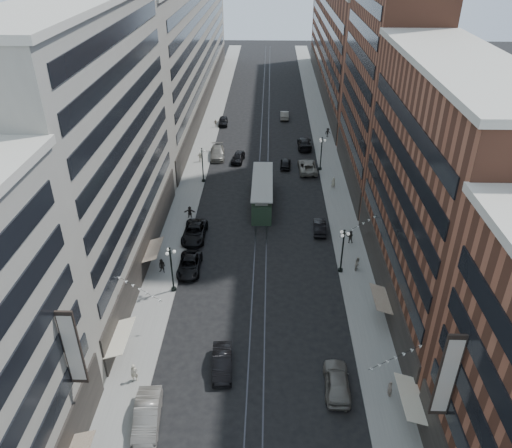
# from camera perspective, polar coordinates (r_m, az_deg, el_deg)

# --- Properties ---
(ground) EXTENTS (220.00, 220.00, 0.00)m
(ground) POSITION_cam_1_polar(r_m,az_deg,el_deg) (81.74, 0.86, 6.24)
(ground) COLOR black
(ground) RESTS_ON ground
(sidewalk_west) EXTENTS (4.00, 180.00, 0.15)m
(sidewalk_west) POSITION_cam_1_polar(r_m,az_deg,el_deg) (91.69, -6.02, 8.91)
(sidewalk_west) COLOR gray
(sidewalk_west) RESTS_ON ground
(sidewalk_east) EXTENTS (4.00, 180.00, 0.15)m
(sidewalk_east) POSITION_cam_1_polar(r_m,az_deg,el_deg) (91.47, 7.94, 8.73)
(sidewalk_east) COLOR gray
(sidewalk_east) RESTS_ON ground
(rail_west) EXTENTS (0.12, 180.00, 0.02)m
(rail_west) POSITION_cam_1_polar(r_m,az_deg,el_deg) (90.95, 0.51, 8.86)
(rail_west) COLOR #2D2D33
(rail_west) RESTS_ON ground
(rail_east) EXTENTS (0.12, 180.00, 0.02)m
(rail_east) POSITION_cam_1_polar(r_m,az_deg,el_deg) (90.94, 1.40, 8.84)
(rail_east) COLOR #2D2D33
(rail_east) RESTS_ON ground
(building_west_mid) EXTENTS (8.00, 36.00, 28.00)m
(building_west_mid) POSITION_cam_1_polar(r_m,az_deg,el_deg) (54.41, -17.86, 7.85)
(building_west_mid) COLOR gray
(building_west_mid) RESTS_ON ground
(building_west_far) EXTENTS (8.00, 90.00, 26.00)m
(building_west_far) POSITION_cam_1_polar(r_m,az_deg,el_deg) (113.79, -7.93, 19.86)
(building_west_far) COLOR gray
(building_west_far) RESTS_ON ground
(building_east_mid) EXTENTS (8.00, 30.00, 24.00)m
(building_east_mid) POSITION_cam_1_polar(r_m,az_deg,el_deg) (50.34, 20.14, 3.05)
(building_east_mid) COLOR brown
(building_east_mid) RESTS_ON ground
(building_east_tower) EXTENTS (8.00, 26.00, 42.00)m
(building_east_tower) POSITION_cam_1_polar(r_m,az_deg,el_deg) (73.38, 15.18, 19.65)
(building_east_tower) COLOR brown
(building_east_tower) RESTS_ON ground
(building_east_far) EXTENTS (8.00, 72.00, 24.00)m
(building_east_far) POSITION_cam_1_polar(r_m,az_deg,el_deg) (122.48, 9.75, 20.00)
(building_east_far) COLOR brown
(building_east_far) RESTS_ON ground
(lamppost_sw_far) EXTENTS (1.03, 1.14, 5.52)m
(lamppost_sw_far) POSITION_cam_1_polar(r_m,az_deg,el_deg) (53.32, -9.62, -4.96)
(lamppost_sw_far) COLOR black
(lamppost_sw_far) RESTS_ON sidewalk_west
(lamppost_sw_mid) EXTENTS (1.03, 1.14, 5.52)m
(lamppost_sw_mid) POSITION_cam_1_polar(r_m,az_deg,el_deg) (76.58, -6.13, 6.86)
(lamppost_sw_mid) COLOR black
(lamppost_sw_mid) RESTS_ON sidewalk_west
(lamppost_se_far) EXTENTS (1.03, 1.14, 5.52)m
(lamppost_se_far) POSITION_cam_1_polar(r_m,az_deg,el_deg) (56.27, 9.86, -2.89)
(lamppost_se_far) COLOR black
(lamppost_se_far) RESTS_ON sidewalk_east
(lamppost_se_mid) EXTENTS (1.03, 1.14, 5.52)m
(lamppost_se_mid) POSITION_cam_1_polar(r_m,az_deg,el_deg) (80.94, 7.47, 8.11)
(lamppost_se_mid) COLOR black
(lamppost_se_mid) RESTS_ON sidewalk_east
(streetcar) EXTENTS (2.86, 12.94, 3.58)m
(streetcar) POSITION_cam_1_polar(r_m,az_deg,el_deg) (70.55, 0.72, 3.57)
(streetcar) COLOR #273E2B
(streetcar) RESTS_ON ground
(car_1) EXTENTS (2.41, 5.59, 1.79)m
(car_1) POSITION_cam_1_polar(r_m,az_deg,el_deg) (42.73, -12.35, -20.61)
(car_1) COLOR gray
(car_1) RESTS_ON ground
(car_2) EXTENTS (2.56, 5.44, 1.50)m
(car_2) POSITION_cam_1_polar(r_m,az_deg,el_deg) (57.57, -7.61, -4.65)
(car_2) COLOR black
(car_2) RESTS_ON ground
(car_4) EXTENTS (2.24, 5.29, 1.78)m
(car_4) POSITION_cam_1_polar(r_m,az_deg,el_deg) (44.62, 9.25, -17.32)
(car_4) COLOR slate
(car_4) RESTS_ON ground
(car_5) EXTENTS (2.03, 4.92, 1.58)m
(car_5) POSITION_cam_1_polar(r_m,az_deg,el_deg) (45.76, -3.89, -15.53)
(car_5) COLOR black
(car_5) RESTS_ON ground
(pedestrian_2) EXTENTS (0.94, 0.68, 1.73)m
(pedestrian_2) POSITION_cam_1_polar(r_m,az_deg,el_deg) (57.43, -10.69, -4.73)
(pedestrian_2) COLOR black
(pedestrian_2) RESTS_ON sidewalk_west
(pedestrian_4) EXTENTS (0.48, 0.92, 1.52)m
(pedestrian_4) POSITION_cam_1_polar(r_m,az_deg,el_deg) (44.95, 15.06, -17.72)
(pedestrian_4) COLOR #B8A999
(pedestrian_4) RESTS_ON sidewalk_east
(car_7) EXTENTS (2.88, 6.10, 1.68)m
(car_7) POSITION_cam_1_polar(r_m,az_deg,el_deg) (63.32, -7.05, -0.94)
(car_7) COLOR black
(car_7) RESTS_ON ground
(car_8) EXTENTS (2.90, 6.08, 1.71)m
(car_8) POSITION_cam_1_polar(r_m,az_deg,el_deg) (86.31, -4.43, 8.13)
(car_8) COLOR slate
(car_8) RESTS_ON ground
(car_9) EXTENTS (1.95, 4.51, 1.51)m
(car_9) POSITION_cam_1_polar(r_m,az_deg,el_deg) (101.77, -3.78, 11.65)
(car_9) COLOR black
(car_9) RESTS_ON ground
(car_10) EXTENTS (1.76, 4.48, 1.45)m
(car_10) POSITION_cam_1_polar(r_m,az_deg,el_deg) (64.75, 7.29, -0.30)
(car_10) COLOR black
(car_10) RESTS_ON ground
(car_11) EXTENTS (3.06, 6.23, 1.70)m
(car_11) POSITION_cam_1_polar(r_m,az_deg,el_deg) (81.23, 5.91, 6.57)
(car_11) COLOR gray
(car_11) RESTS_ON ground
(car_12) EXTENTS (2.42, 5.94, 1.72)m
(car_12) POSITION_cam_1_polar(r_m,az_deg,el_deg) (90.49, 5.56, 9.17)
(car_12) COLOR black
(car_12) RESTS_ON ground
(car_13) EXTENTS (2.39, 4.74, 1.55)m
(car_13) POSITION_cam_1_polar(r_m,az_deg,el_deg) (84.44, -2.06, 7.63)
(car_13) COLOR black
(car_13) RESTS_ON ground
(car_14) EXTENTS (1.67, 4.73, 1.55)m
(car_14) POSITION_cam_1_polar(r_m,az_deg,el_deg) (105.29, 3.27, 12.33)
(car_14) COLOR slate
(car_14) RESTS_ON ground
(pedestrian_5) EXTENTS (1.53, 0.49, 1.64)m
(pedestrian_5) POSITION_cam_1_polar(r_m,az_deg,el_deg) (67.70, -7.58, 1.38)
(pedestrian_5) COLOR black
(pedestrian_5) RESTS_ON sidewalk_west
(pedestrian_6) EXTENTS (1.06, 0.60, 1.72)m
(pedestrian_6) POSITION_cam_1_polar(r_m,az_deg,el_deg) (84.57, -6.39, 7.66)
(pedestrian_6) COLOR #BFB79E
(pedestrian_6) RESTS_ON sidewalk_west
(pedestrian_7) EXTENTS (0.86, 0.57, 1.64)m
(pedestrian_7) POSITION_cam_1_polar(r_m,az_deg,el_deg) (62.79, 10.71, -1.44)
(pedestrian_7) COLOR black
(pedestrian_7) RESTS_ON sidewalk_east
(pedestrian_8) EXTENTS (0.69, 0.50, 1.78)m
(pedestrian_8) POSITION_cam_1_polar(r_m,az_deg,el_deg) (75.72, 8.83, 4.66)
(pedestrian_8) COLOR #AEA990
(pedestrian_8) RESTS_ON sidewalk_east
(pedestrian_9) EXTENTS (1.22, 0.87, 1.74)m
(pedestrian_9) POSITION_cam_1_polar(r_m,az_deg,el_deg) (95.66, 8.20, 10.31)
(pedestrian_9) COLOR black
(pedestrian_9) RESTS_ON sidewalk_east
(car_extra_0) EXTENTS (1.90, 4.23, 1.41)m
(car_extra_0) POSITION_cam_1_polar(r_m,az_deg,el_deg) (82.46, 3.40, 6.95)
(car_extra_0) COLOR black
(car_extra_0) RESTS_ON ground
(pedestrian_extra_0) EXTENTS (0.77, 0.92, 1.65)m
(pedestrian_extra_0) POSITION_cam_1_polar(r_m,az_deg,el_deg) (58.08, 11.57, -4.44)
(pedestrian_extra_0) COLOR gray
(pedestrian_extra_0) RESTS_ON sidewalk_east
(pedestrian_extra_1) EXTENTS (0.97, 0.56, 1.55)m
(pedestrian_extra_1) POSITION_cam_1_polar(r_m,az_deg,el_deg) (100.19, -4.65, 11.41)
(pedestrian_extra_1) COLOR #B4A895
(pedestrian_extra_1) RESTS_ON sidewalk_west
(pedestrian_extra_2) EXTENTS (0.69, 0.50, 1.77)m
(pedestrian_extra_2) POSITION_cam_1_polar(r_m,az_deg,el_deg) (45.72, -13.74, -16.21)
(pedestrian_extra_2) COLOR #BAB29A
(pedestrian_extra_2) RESTS_ON sidewalk_west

